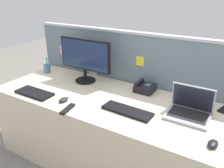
% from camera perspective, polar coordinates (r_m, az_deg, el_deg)
% --- Properties ---
extents(ground_plane, '(10.00, 10.00, 0.00)m').
position_cam_1_polar(ground_plane, '(2.45, -0.63, -18.74)').
color(ground_plane, slate).
extents(desk, '(2.19, 0.83, 0.72)m').
position_cam_1_polar(desk, '(2.22, -0.68, -11.86)').
color(desk, beige).
rests_on(desk, ground_plane).
extents(cubicle_divider, '(2.35, 0.08, 1.24)m').
position_cam_1_polar(cubicle_divider, '(2.44, 4.89, -1.41)').
color(cubicle_divider, slate).
rests_on(cubicle_divider, ground_plane).
extents(desktop_monitor, '(0.59, 0.21, 0.45)m').
position_cam_1_polar(desktop_monitor, '(2.34, -6.81, 6.60)').
color(desktop_monitor, black).
rests_on(desktop_monitor, desk).
extents(laptop, '(0.32, 0.26, 0.23)m').
position_cam_1_polar(laptop, '(1.86, 18.84, -5.90)').
color(laptop, '#9EA0A8').
rests_on(laptop, desk).
extents(desk_phone, '(0.18, 0.17, 0.10)m').
position_cam_1_polar(desk_phone, '(2.18, 8.09, -0.90)').
color(desk_phone, black).
rests_on(desk_phone, desk).
extents(keyboard_main, '(0.42, 0.15, 0.02)m').
position_cam_1_polar(keyboard_main, '(1.82, 3.82, -6.70)').
color(keyboard_main, black).
rests_on(keyboard_main, desk).
extents(keyboard_spare, '(0.37, 0.16, 0.02)m').
position_cam_1_polar(keyboard_spare, '(2.23, -18.83, -2.12)').
color(keyboard_spare, black).
rests_on(keyboard_spare, desk).
extents(computer_mouse_right_hand, '(0.07, 0.10, 0.03)m').
position_cam_1_polar(computer_mouse_right_hand, '(2.02, -12.03, -3.87)').
color(computer_mouse_right_hand, '#232328').
rests_on(computer_mouse_right_hand, desk).
extents(computer_mouse_left_hand, '(0.07, 0.11, 0.03)m').
position_cam_1_polar(computer_mouse_left_hand, '(1.60, 23.92, -13.54)').
color(computer_mouse_left_hand, black).
rests_on(computer_mouse_left_hand, desk).
extents(pen_cup, '(0.07, 0.07, 0.18)m').
position_cam_1_polar(pen_cup, '(2.74, -15.93, 3.82)').
color(pen_cup, '#4C7093').
rests_on(pen_cup, desk).
extents(cell_phone_black_slab, '(0.10, 0.14, 0.01)m').
position_cam_1_polar(cell_phone_black_slab, '(2.06, 26.20, -5.80)').
color(cell_phone_black_slab, black).
rests_on(cell_phone_black_slab, desk).
extents(tv_remote, '(0.07, 0.17, 0.02)m').
position_cam_1_polar(tv_remote, '(1.88, -11.07, -6.15)').
color(tv_remote, black).
rests_on(tv_remote, desk).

